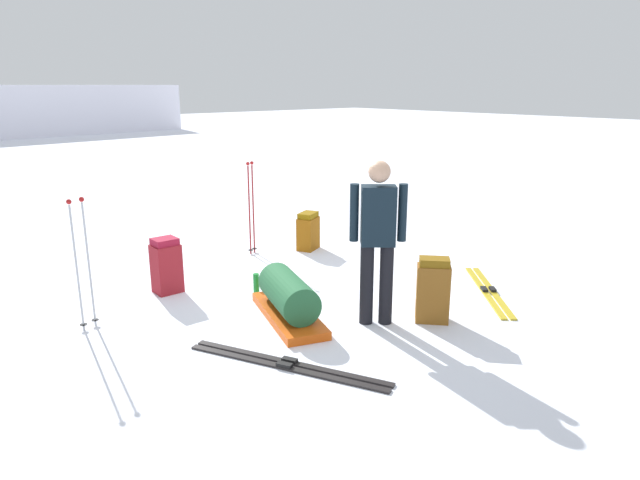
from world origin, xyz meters
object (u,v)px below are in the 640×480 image
ski_pair_near (287,365)px  ski_poles_planted_near (251,203)px  backpack_bright (166,266)px  gear_sled (288,299)px  skier_standing (378,235)px  backpack_small_spare (308,231)px  ski_pair_far (488,291)px  thermos_bottle (256,284)px  ski_poles_planted_far (82,258)px  backpack_large_dark (433,291)px

ski_pair_near → ski_poles_planted_near: (1.76, 3.08, 0.74)m
backpack_bright → gear_sled: (0.59, -1.59, -0.10)m
skier_standing → ski_pair_near: skier_standing is taller
backpack_small_spare → ski_poles_planted_near: ski_poles_planted_near is taller
ski_pair_far → thermos_bottle: thermos_bottle is taller
ski_poles_planted_near → gear_sled: (-1.10, -2.26, -0.53)m
backpack_bright → ski_poles_planted_far: 1.24m
gear_sled → ski_pair_far: bearing=-22.3°
ski_pair_far → ski_poles_planted_near: ski_poles_planted_near is taller
skier_standing → backpack_large_dark: (0.48, -0.36, -0.62)m
gear_sled → backpack_large_dark: bearing=-43.4°
skier_standing → backpack_small_spare: (1.24, 2.56, -0.68)m
backpack_large_dark → gear_sled: (-1.10, 1.04, -0.11)m
ski_poles_planted_near → ski_poles_planted_far: size_ratio=1.00×
ski_pair_far → backpack_large_dark: bearing=-175.7°
ski_poles_planted_far → backpack_small_spare: bearing=11.5°
backpack_small_spare → ski_poles_planted_far: ski_poles_planted_far is taller
ski_pair_far → backpack_bright: (-2.90, 2.54, 0.31)m
ski_pair_near → gear_sled: (0.66, 0.82, 0.21)m
ski_poles_planted_far → thermos_bottle: ski_poles_planted_far is taller
ski_poles_planted_near → ski_poles_planted_far: (-2.78, -1.10, -0.00)m
backpack_large_dark → thermos_bottle: backpack_large_dark is taller
backpack_large_dark → backpack_bright: backpack_large_dark is taller
backpack_large_dark → skier_standing: bearing=143.2°
ski_pair_far → gear_sled: bearing=157.7°
ski_pair_near → backpack_small_spare: 3.71m
ski_poles_planted_near → thermos_bottle: ski_poles_planted_near is taller
ski_poles_planted_near → skier_standing: bearing=-99.3°
skier_standing → ski_poles_planted_near: bearing=80.7°
ski_poles_planted_far → thermos_bottle: (1.83, -0.35, -0.62)m
ski_poles_planted_far → gear_sled: 2.11m
ski_pair_near → gear_sled: gear_sled is taller
ski_pair_near → ski_poles_planted_near: bearing=60.2°
ski_pair_far → ski_poles_planted_near: size_ratio=1.02×
gear_sled → thermos_bottle: gear_sled is taller
ski_pair_far → ski_poles_planted_far: (-3.99, 2.11, 0.74)m
ski_pair_near → backpack_bright: bearing=88.3°
backpack_bright → ski_poles_planted_near: 1.87m
ski_poles_planted_near → ski_poles_planted_far: 2.99m
skier_standing → thermos_bottle: size_ratio=6.54×
backpack_large_dark → ski_poles_planted_far: ski_poles_planted_far is taller
backpack_large_dark → ski_poles_planted_far: bearing=141.6°
skier_standing → gear_sled: (-0.62, 0.68, -0.73)m
skier_standing → ski_pair_far: size_ratio=1.23×
backpack_small_spare → gear_sled: backpack_small_spare is taller
thermos_bottle → ski_pair_far: bearing=-39.3°
ski_pair_near → backpack_large_dark: bearing=-7.1°
ski_poles_planted_near → gear_sled: 2.57m
backpack_bright → thermos_bottle: backpack_bright is taller
backpack_large_dark → backpack_bright: (-1.69, 2.63, -0.01)m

